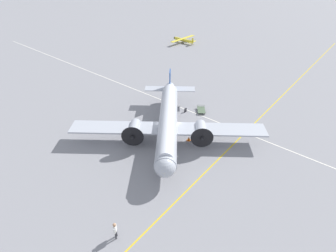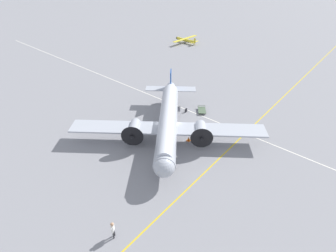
% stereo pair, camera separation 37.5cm
% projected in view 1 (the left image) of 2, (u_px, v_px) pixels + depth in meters
% --- Properties ---
extents(ground_plane, '(300.00, 300.00, 0.00)m').
position_uv_depth(ground_plane, '(168.00, 136.00, 34.26)').
color(ground_plane, gray).
extents(apron_line_eastwest, '(120.00, 0.16, 0.01)m').
position_uv_depth(apron_line_eastwest, '(218.00, 160.00, 30.28)').
color(apron_line_eastwest, gold).
rests_on(apron_line_eastwest, ground_plane).
extents(apron_line_northsouth, '(0.16, 120.00, 0.01)m').
position_uv_depth(apron_line_northsouth, '(198.00, 114.00, 38.74)').
color(apron_line_northsouth, silver).
rests_on(apron_line_northsouth, ground_plane).
extents(airliner_main, '(19.36, 20.59, 5.31)m').
position_uv_depth(airliner_main, '(168.00, 122.00, 32.65)').
color(airliner_main, '#ADB2BC').
rests_on(airliner_main, ground_plane).
extents(crew_foreground, '(0.52, 0.41, 1.81)m').
position_uv_depth(crew_foreground, '(115.00, 229.00, 21.45)').
color(crew_foreground, '#2D2D33').
rests_on(crew_foreground, ground_plane).
extents(suitcase_near_door, '(0.45, 0.13, 0.63)m').
position_uv_depth(suitcase_near_door, '(185.00, 110.00, 39.14)').
color(suitcase_near_door, '#232328').
rests_on(suitcase_near_door, ground_plane).
extents(baggage_cart, '(2.30, 2.14, 0.56)m').
position_uv_depth(baggage_cart, '(201.00, 110.00, 39.27)').
color(baggage_cart, '#4C6047').
rests_on(baggage_cart, ground_plane).
extents(light_aircraft_distant, '(8.91, 6.60, 1.76)m').
position_uv_depth(light_aircraft_distant, '(183.00, 40.00, 68.75)').
color(light_aircraft_distant, yellow).
rests_on(light_aircraft_distant, ground_plane).
extents(traffic_cone, '(0.46, 0.46, 0.60)m').
position_uv_depth(traffic_cone, '(189.00, 139.00, 33.24)').
color(traffic_cone, orange).
rests_on(traffic_cone, ground_plane).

